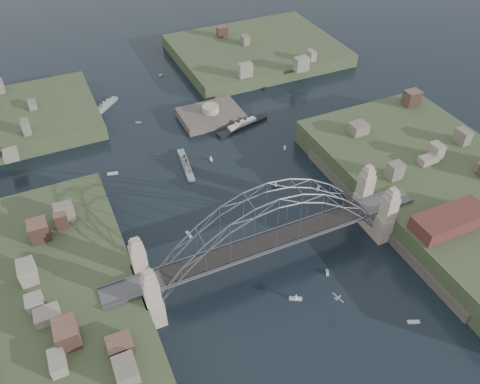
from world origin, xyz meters
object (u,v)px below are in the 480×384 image
at_px(naval_cruiser_near, 186,164).
at_px(ocean_liner, 242,125).
at_px(fort_island, 211,120).
at_px(naval_cruiser_far, 104,107).
at_px(wharf_shed, 450,220).
at_px(bridge, 271,229).

xyz_separation_m(naval_cruiser_near, ocean_liner, (25.90, 12.99, 0.03)).
bearing_deg(ocean_liner, fort_island, 129.28).
bearing_deg(naval_cruiser_far, wharf_shed, -58.44).
distance_m(naval_cruiser_far, ocean_liner, 53.50).
bearing_deg(wharf_shed, naval_cruiser_near, 129.18).
relative_size(fort_island, naval_cruiser_near, 1.32).
distance_m(wharf_shed, naval_cruiser_near, 79.46).
distance_m(bridge, ocean_liner, 64.46).
bearing_deg(bridge, naval_cruiser_far, 103.22).
bearing_deg(naval_cruiser_near, wharf_shed, -50.82).
distance_m(bridge, naval_cruiser_far, 96.56).
relative_size(fort_island, naval_cruiser_far, 1.77).
relative_size(wharf_shed, naval_cruiser_near, 1.20).
height_order(wharf_shed, ocean_liner, wharf_shed).
distance_m(fort_island, naval_cruiser_far, 41.20).
height_order(naval_cruiser_near, naval_cruiser_far, naval_cruiser_far).
distance_m(bridge, wharf_shed, 46.23).
relative_size(bridge, wharf_shed, 4.20).
relative_size(fort_island, ocean_liner, 1.04).
distance_m(wharf_shed, ocean_liner, 78.48).
xyz_separation_m(bridge, wharf_shed, (44.00, -14.00, -2.32)).
bearing_deg(fort_island, bridge, -99.73).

